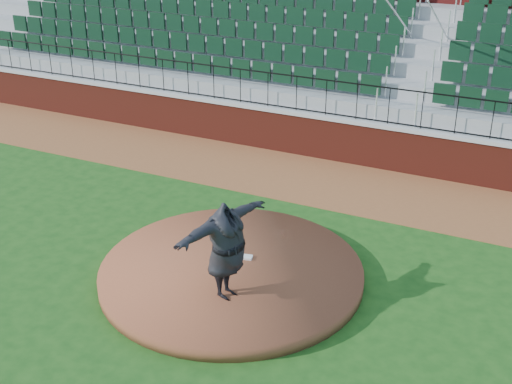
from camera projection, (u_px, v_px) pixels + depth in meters
ground at (224, 278)px, 13.79m from camera, size 90.00×90.00×0.00m
warning_track at (318, 180)px, 18.19m from camera, size 34.00×3.20×0.01m
field_wall at (339, 140)px, 19.25m from camera, size 34.00×0.35×1.20m
wall_cap at (340, 118)px, 18.97m from camera, size 34.00×0.45×0.10m
wall_railing at (341, 100)px, 18.74m from camera, size 34.00×0.05×1.00m
seating_stands at (371, 60)px, 20.75m from camera, size 34.00×5.10×4.60m
concourse_wall at (396, 28)px, 22.84m from camera, size 34.00×0.50×5.50m
pitchers_mound at (231, 272)px, 13.74m from camera, size 5.35×5.35×0.25m
pitching_rubber at (236, 256)px, 14.05m from camera, size 0.71×0.32×0.05m
pitcher at (226, 251)px, 12.35m from camera, size 1.19×2.48×1.95m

